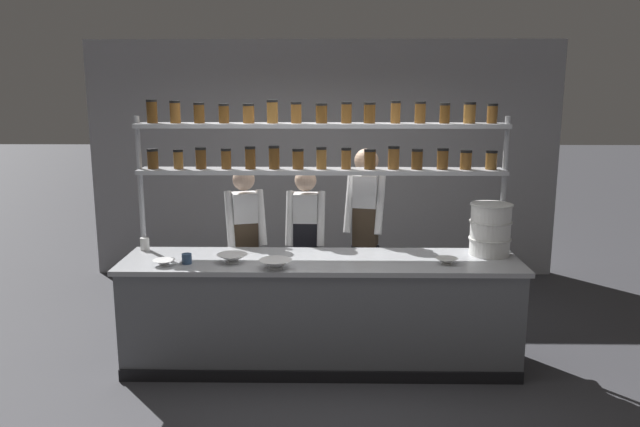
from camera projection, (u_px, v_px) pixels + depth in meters
name	position (u px, v px, depth m)	size (l,w,h in m)	color
ground_plane	(321.00, 362.00, 5.34)	(40.00, 40.00, 0.00)	#3D3D42
back_wall	(324.00, 160.00, 7.64)	(5.69, 0.12, 2.86)	#939399
prep_counter	(321.00, 312.00, 5.25)	(3.29, 0.76, 0.92)	slate
spice_shelf_unit	(322.00, 150.00, 5.30)	(3.18, 0.28, 2.22)	#ADAFB5
chef_left	(245.00, 242.00, 5.75)	(0.41, 0.34, 1.60)	black
chef_center	(306.00, 242.00, 5.81)	(0.37, 0.29, 1.58)	black
chef_right	(365.00, 227.00, 5.85)	(0.41, 0.34, 1.76)	black
container_stack	(490.00, 229.00, 5.25)	(0.35, 0.35, 0.44)	white
prep_bowl_near_left	(447.00, 261.00, 5.01)	(0.18, 0.18, 0.05)	silver
prep_bowl_center_front	(276.00, 264.00, 4.89)	(0.26, 0.26, 0.07)	white
prep_bowl_center_back	(164.00, 263.00, 4.97)	(0.18, 0.18, 0.05)	white
prep_bowl_near_right	(232.00, 258.00, 5.06)	(0.25, 0.25, 0.07)	white
serving_cup_front	(187.00, 259.00, 5.02)	(0.08, 0.08, 0.08)	#334C70
serving_cup_by_board	(145.00, 244.00, 5.44)	(0.08, 0.08, 0.11)	silver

